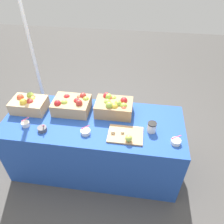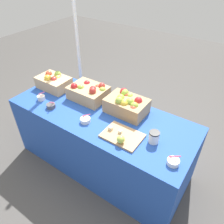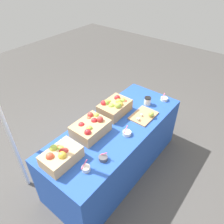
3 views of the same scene
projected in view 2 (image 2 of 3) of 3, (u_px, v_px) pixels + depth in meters
name	position (u px, v px, depth m)	size (l,w,h in m)	color
ground_plane	(102.00, 162.00, 2.61)	(10.00, 10.00, 0.00)	#474442
table	(102.00, 140.00, 2.38)	(1.90, 0.76, 0.74)	#234CAD
apple_crate_left	(54.00, 82.00, 2.50)	(0.37, 0.25, 0.18)	tan
apple_crate_middle	(89.00, 92.00, 2.32)	(0.39, 0.29, 0.19)	tan
apple_crate_right	(127.00, 104.00, 2.12)	(0.39, 0.27, 0.20)	tan
cutting_board_front	(122.00, 136.00, 1.87)	(0.34, 0.24, 0.09)	tan
sample_bowl_near	(173.00, 162.00, 1.64)	(0.09, 0.09, 0.09)	silver
sample_bowl_mid	(85.00, 120.00, 2.04)	(0.10, 0.10, 0.10)	silver
sample_bowl_far	(51.00, 106.00, 2.22)	(0.09, 0.09, 0.09)	#4C4C51
sample_bowl_extra	(41.00, 98.00, 2.33)	(0.09, 0.08, 0.10)	silver
coffee_cup	(154.00, 137.00, 1.81)	(0.09, 0.09, 0.11)	silver
tent_pole	(77.00, 39.00, 2.81)	(0.04, 0.04, 2.20)	white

